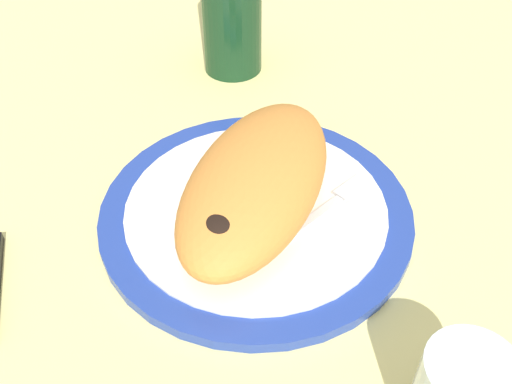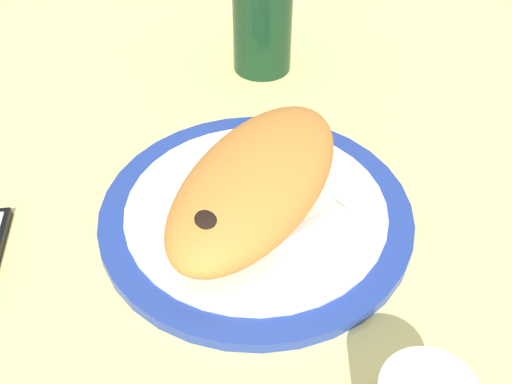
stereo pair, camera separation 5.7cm
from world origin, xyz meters
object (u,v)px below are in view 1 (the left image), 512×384
(calzone, at_px, (259,180))
(knife, at_px, (260,148))
(plate, at_px, (256,212))
(fork, at_px, (325,208))

(calzone, bearing_deg, knife, 34.12)
(plate, bearing_deg, knife, 32.07)
(knife, bearing_deg, plate, -147.93)
(calzone, distance_m, knife, 0.09)
(calzone, bearing_deg, fork, -60.53)
(plate, bearing_deg, calzone, -22.07)
(plate, relative_size, fork, 2.02)
(calzone, relative_size, knife, 1.26)
(fork, relative_size, knife, 0.70)
(fork, bearing_deg, plate, 121.41)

